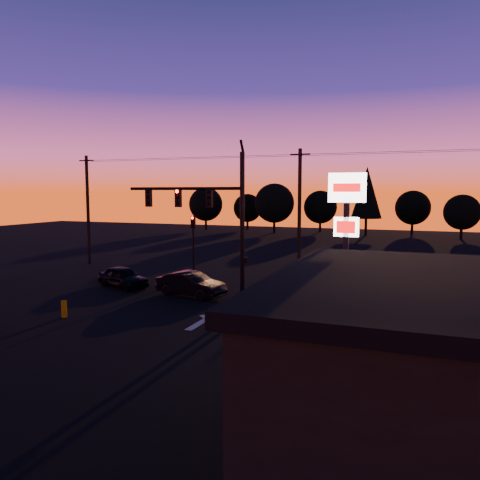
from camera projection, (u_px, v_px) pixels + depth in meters
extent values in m
plane|color=black|center=(179.00, 328.00, 20.71)|extent=(120.00, 120.00, 0.00)
cube|color=beige|center=(199.00, 324.00, 21.46)|extent=(0.35, 2.20, 0.01)
cube|color=beige|center=(211.00, 316.00, 22.76)|extent=(1.20, 1.20, 0.01)
cylinder|color=black|center=(242.00, 232.00, 23.48)|extent=(0.24, 0.24, 8.00)
cylinder|color=black|center=(242.00, 148.00, 23.05)|extent=(0.14, 0.52, 0.76)
cylinder|color=black|center=(184.00, 189.00, 24.41)|extent=(6.50, 0.16, 0.16)
cube|color=black|center=(209.00, 198.00, 23.95)|extent=(0.32, 0.22, 0.95)
sphere|color=black|center=(208.00, 191.00, 23.79)|extent=(0.18, 0.18, 0.18)
sphere|color=black|center=(208.00, 197.00, 23.82)|extent=(0.18, 0.18, 0.18)
sphere|color=black|center=(208.00, 203.00, 23.85)|extent=(0.18, 0.18, 0.18)
cube|color=black|center=(178.00, 198.00, 24.58)|extent=(0.32, 0.22, 0.95)
sphere|color=#FF0705|center=(177.00, 191.00, 24.43)|extent=(0.18, 0.18, 0.18)
sphere|color=black|center=(177.00, 197.00, 24.46)|extent=(0.18, 0.18, 0.18)
sphere|color=black|center=(177.00, 203.00, 24.49)|extent=(0.18, 0.18, 0.18)
cube|color=black|center=(149.00, 198.00, 25.22)|extent=(0.32, 0.22, 0.95)
sphere|color=black|center=(147.00, 191.00, 25.06)|extent=(0.18, 0.18, 0.18)
sphere|color=black|center=(147.00, 197.00, 25.09)|extent=(0.18, 0.18, 0.18)
sphere|color=black|center=(147.00, 203.00, 25.13)|extent=(0.18, 0.18, 0.18)
cube|color=black|center=(246.00, 260.00, 23.56)|extent=(0.22, 0.18, 0.28)
cylinder|color=black|center=(193.00, 252.00, 32.98)|extent=(0.14, 0.14, 3.60)
cube|color=black|center=(193.00, 222.00, 32.77)|extent=(0.30, 0.20, 0.90)
sphere|color=#FF0705|center=(192.00, 218.00, 32.62)|extent=(0.18, 0.18, 0.18)
sphere|color=black|center=(192.00, 222.00, 32.65)|extent=(0.18, 0.18, 0.18)
sphere|color=black|center=(192.00, 226.00, 32.68)|extent=(0.18, 0.18, 0.18)
cube|color=black|center=(345.00, 261.00, 19.29)|extent=(0.22, 0.22, 6.40)
cube|color=white|center=(347.00, 188.00, 18.98)|extent=(1.50, 0.25, 1.20)
cube|color=red|center=(347.00, 188.00, 18.85)|extent=(1.10, 0.02, 0.35)
cube|color=white|center=(346.00, 227.00, 19.15)|extent=(1.00, 0.22, 0.80)
cube|color=red|center=(346.00, 227.00, 19.03)|extent=(0.75, 0.02, 0.50)
cylinder|color=black|center=(88.00, 210.00, 38.93)|extent=(0.26, 0.26, 9.00)
cube|color=black|center=(86.00, 161.00, 38.50)|extent=(1.40, 0.10, 0.10)
cylinder|color=black|center=(299.00, 214.00, 32.55)|extent=(0.26, 0.26, 9.00)
cube|color=black|center=(300.00, 154.00, 32.13)|extent=(1.40, 0.10, 0.10)
cylinder|color=black|center=(180.00, 158.00, 34.76)|extent=(18.00, 0.02, 0.02)
cylinder|color=black|center=(184.00, 158.00, 35.32)|extent=(18.00, 0.02, 0.02)
cylinder|color=black|center=(187.00, 159.00, 35.88)|extent=(18.00, 0.02, 0.02)
cylinder|color=black|center=(443.00, 150.00, 28.39)|extent=(18.00, 0.02, 0.02)
cylinder|color=black|center=(442.00, 150.00, 28.94)|extent=(18.00, 0.02, 0.02)
cylinder|color=black|center=(442.00, 152.00, 29.50)|extent=(18.00, 0.02, 0.02)
cube|color=black|center=(387.00, 345.00, 14.14)|extent=(2.20, 0.05, 1.60)
cylinder|color=#CB9403|center=(64.00, 309.00, 22.56)|extent=(0.27, 0.27, 0.80)
cylinder|color=black|center=(206.00, 224.00, 74.89)|extent=(0.36, 0.36, 1.62)
sphere|color=black|center=(206.00, 204.00, 74.56)|extent=(5.36, 5.36, 5.36)
cylinder|color=black|center=(247.00, 225.00, 75.57)|extent=(0.36, 0.36, 1.38)
sphere|color=black|center=(248.00, 208.00, 75.28)|extent=(4.54, 4.54, 4.54)
cylinder|color=black|center=(274.00, 227.00, 68.77)|extent=(0.36, 0.36, 1.75)
sphere|color=black|center=(274.00, 203.00, 68.42)|extent=(5.77, 5.78, 5.78)
cylinder|color=black|center=(320.00, 227.00, 70.38)|extent=(0.36, 0.36, 1.50)
sphere|color=black|center=(320.00, 207.00, 70.07)|extent=(4.95, 4.95, 4.95)
cylinder|color=black|center=(366.00, 227.00, 65.07)|extent=(0.36, 0.36, 2.38)
cone|color=black|center=(367.00, 192.00, 64.58)|extent=(4.18, 4.18, 7.12)
cylinder|color=black|center=(412.00, 228.00, 67.63)|extent=(0.36, 0.36, 1.50)
sphere|color=black|center=(413.00, 208.00, 67.32)|extent=(4.95, 4.95, 4.95)
cylinder|color=black|center=(461.00, 234.00, 59.94)|extent=(0.36, 0.36, 1.38)
sphere|color=black|center=(462.00, 212.00, 59.65)|extent=(4.54, 4.54, 4.54)
imported|color=black|center=(123.00, 277.00, 29.62)|extent=(4.18, 2.81, 1.32)
imported|color=black|center=(191.00, 284.00, 27.09)|extent=(4.46, 2.31, 1.40)
imported|color=black|center=(312.00, 281.00, 28.24)|extent=(4.86, 3.07, 1.31)
imported|color=black|center=(330.00, 357.00, 15.44)|extent=(2.58, 4.61, 1.22)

